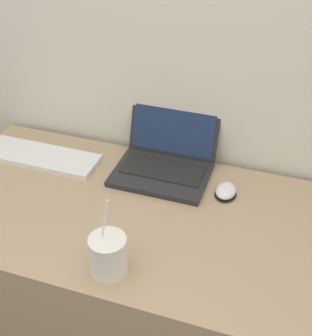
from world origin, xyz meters
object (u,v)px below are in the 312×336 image
Objects in this scene: laptop at (165,159)px; computer_mouse at (226,191)px; external_keyboard at (41,157)px; drink_cup at (108,255)px.

laptop is 3.51× the size of computer_mouse.
computer_mouse is 0.22× the size of external_keyboard.
computer_mouse is at bearing -17.82° from laptop.
laptop is at bearing 90.10° from drink_cup.
drink_cup is 0.61m from external_keyboard.
laptop is at bearing 10.75° from external_keyboard.
external_keyboard is (-0.45, -0.08, -0.03)m from laptop.
laptop is 0.50m from drink_cup.
computer_mouse is 0.68m from external_keyboard.
drink_cup is 0.54× the size of external_keyboard.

